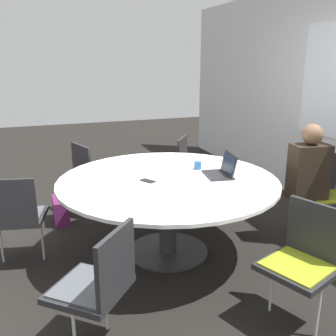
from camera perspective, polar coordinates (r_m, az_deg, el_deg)
name	(u,v)px	position (r m, az deg, el deg)	size (l,w,h in m)	color
ground_plane	(168,252)	(3.70, 0.00, -12.62)	(16.00, 16.00, 0.00)	black
conference_table	(168,190)	(3.44, 0.00, -3.44)	(2.00, 2.00, 0.74)	#333333
chair_0	(324,190)	(4.14, 22.70, -3.06)	(0.49, 0.50, 0.85)	#262628
chair_1	(192,165)	(4.73, 3.67, 0.49)	(0.60, 0.60, 0.85)	#262628
chair_2	(92,172)	(4.51, -11.51, -0.60)	(0.55, 0.54, 0.85)	#262628
chair_3	(16,213)	(3.52, -22.13, -6.34)	(0.51, 0.52, 0.85)	#262628
chair_4	(98,281)	(2.38, -10.57, -16.50)	(0.61, 0.61, 0.85)	#262628
chair_5	(303,256)	(2.76, 19.95, -12.43)	(0.56, 0.55, 0.85)	#262628
person_0	(309,175)	(3.90, 20.69, -1.00)	(0.30, 0.39, 1.20)	#2D2319
laptop	(222,170)	(3.51, 8.29, -0.30)	(0.36, 0.29, 0.21)	#232326
coffee_cup	(198,165)	(3.69, 4.56, 0.41)	(0.07, 0.07, 0.08)	#33669E
cell_phone	(148,181)	(3.33, -3.11, -1.97)	(0.16, 0.13, 0.01)	black
handbag	(61,210)	(4.44, -15.99, -6.20)	(0.36, 0.16, 0.28)	#661E56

